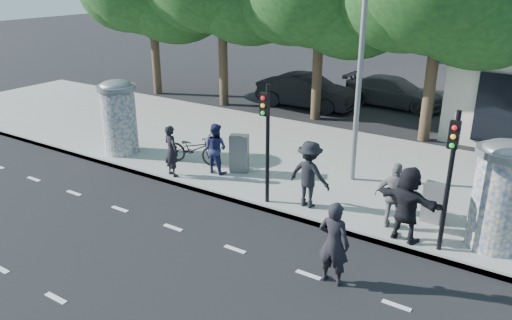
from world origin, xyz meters
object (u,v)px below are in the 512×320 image
Objects in this scene: ped_b at (171,151)px; car_mid at (307,91)px; street_lamp at (362,29)px; man_road at (334,243)px; ped_e at (395,196)px; ped_c at (216,148)px; bicycle at (193,149)px; ad_column_left at (119,115)px; traffic_pole_far at (450,169)px; ped_f at (408,204)px; car_right at (394,92)px; traffic_pole_near at (267,133)px; ped_d at (309,174)px; ad_column_right at (500,193)px; cabinet_left at (239,154)px; cabinet_right at (433,203)px.

car_mid is (-0.62, 10.46, -0.18)m from ped_b.
man_road is (1.73, -5.18, -3.84)m from street_lamp.
ped_e is at bearing -97.95° from man_road.
car_mid is at bearing -60.79° from man_road.
bicycle is at bearing -11.39° from ped_c.
bicycle is (-0.12, 1.20, -0.32)m from ped_b.
traffic_pole_far is (11.40, -0.71, 0.69)m from ad_column_left.
car_right is at bearing -61.12° from ped_f.
ped_c is 0.94× the size of ped_e.
car_right is at bearing 93.09° from traffic_pole_near.
ped_e is 7.26m from bicycle.
traffic_pole_near is at bearing 180.00° from traffic_pole_far.
ped_b is 0.34× the size of car_right.
ped_d is 0.96× the size of bicycle.
ad_column_right is at bearing -23.73° from street_lamp.
traffic_pole_near is at bearing 157.75° from ped_c.
traffic_pole_near is 4.11m from ped_f.
bicycle is 1.75m from cabinet_left.
ad_column_left is at bearing 157.29° from car_right.
ad_column_right is 1.40× the size of ped_d.
traffic_pole_near is at bearing -37.22° from man_road.
cabinet_right is at bearing -93.44° from ped_f.
street_lamp is 5.21m from cabinet_right.
ad_column_right is 1.34× the size of bicycle.
street_lamp is at bearing -92.73° from ped_d.
traffic_pole_far is 2.05× the size of ped_c.
ped_c is at bearing -118.67° from ped_b.
ped_e is 0.64m from ped_f.
traffic_pole_far is 1.83m from ped_e.
bicycle is 0.40× the size of car_right.
traffic_pole_near reaches higher than ad_column_left.
ad_column_right is 1.39× the size of man_road.
car_mid is 4.36m from car_right.
cabinet_left is at bearing -37.50° from man_road.
car_mid is (-5.31, 10.06, -0.29)m from ped_d.
street_lamp is 4.22× the size of ped_d.
traffic_pole_near is at bearing -160.48° from car_mid.
bicycle is (-9.50, 0.35, -0.87)m from ad_column_right.
ped_b is at bearing 170.27° from car_right.
ped_e is at bearing -107.78° from bicycle.
man_road is (5.71, -3.38, -0.03)m from ped_c.
cabinet_right is (-0.54, 1.41, -1.55)m from traffic_pole_far.
ped_d is at bearing 172.95° from traffic_pole_far.
ped_f reaches higher than bicycle.
ped_d is 3.45m from man_road.
ped_d is at bearing -111.29° from bicycle.
ad_column_right is at bearing -146.03° from ped_f.
ped_f is at bearing -155.28° from ad_column_right.
ped_d is 2.40m from ped_e.
ped_f is at bearing -109.36° from man_road.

